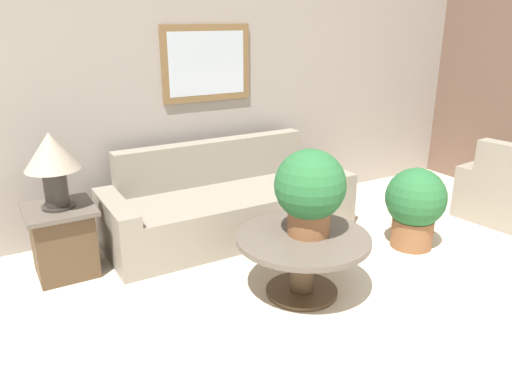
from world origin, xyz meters
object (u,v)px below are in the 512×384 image
(coffee_table, at_px, (303,252))
(side_table, at_px, (63,240))
(potted_plant_floor, at_px, (415,205))
(table_lamp, at_px, (52,158))
(couch_main, at_px, (228,206))
(potted_plant_on_table, at_px, (310,189))

(coffee_table, xyz_separation_m, side_table, (-1.43, 1.18, -0.05))
(side_table, height_order, potted_plant_floor, potted_plant_floor)
(side_table, relative_size, table_lamp, 0.95)
(couch_main, relative_size, coffee_table, 2.36)
(coffee_table, height_order, potted_plant_floor, potted_plant_floor)
(coffee_table, bearing_deg, couch_main, 88.81)
(potted_plant_on_table, xyz_separation_m, potted_plant_floor, (1.24, 0.15, -0.40))
(potted_plant_floor, bearing_deg, table_lamp, 159.61)
(side_table, bearing_deg, potted_plant_on_table, -37.92)
(couch_main, relative_size, potted_plant_floor, 3.16)
(coffee_table, xyz_separation_m, potted_plant_floor, (1.29, 0.17, 0.06))
(side_table, bearing_deg, table_lamp, -135.00)
(coffee_table, relative_size, side_table, 1.72)
(side_table, distance_m, potted_plant_floor, 2.91)
(coffee_table, distance_m, potted_plant_on_table, 0.46)
(potted_plant_floor, bearing_deg, potted_plant_on_table, -173.19)
(couch_main, distance_m, potted_plant_on_table, 1.32)
(coffee_table, distance_m, potted_plant_floor, 1.30)
(coffee_table, relative_size, potted_plant_floor, 1.34)
(table_lamp, relative_size, potted_plant_on_table, 0.94)
(table_lamp, distance_m, potted_plant_on_table, 1.89)
(table_lamp, bearing_deg, potted_plant_on_table, -37.92)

